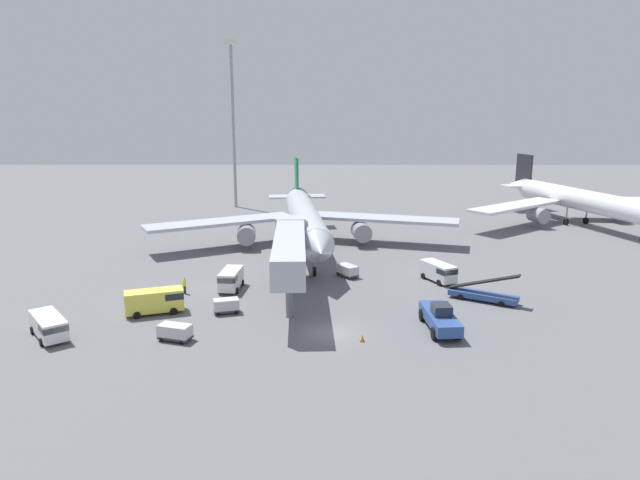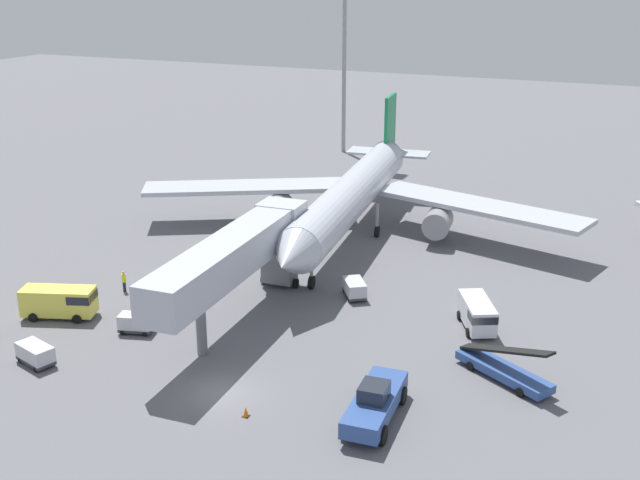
{
  "view_description": "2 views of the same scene",
  "coord_description": "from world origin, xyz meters",
  "px_view_note": "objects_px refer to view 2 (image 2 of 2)",
  "views": [
    {
      "loc": [
        -0.6,
        -46.7,
        19.19
      ],
      "look_at": [
        -1.14,
        23.49,
        2.89
      ],
      "focal_mm": 32.14,
      "sensor_mm": 36.0,
      "label": 1
    },
    {
      "loc": [
        22.5,
        -36.59,
        24.85
      ],
      "look_at": [
        -2.47,
        20.8,
        2.99
      ],
      "focal_mm": 44.11,
      "sensor_mm": 36.0,
      "label": 2
    }
  ],
  "objects_px": {
    "belt_loader_truck": "(504,368)",
    "airplane_at_gate": "(355,193)",
    "service_van_near_left": "(61,301)",
    "baggage_cart_outer_right": "(35,353)",
    "baggage_cart_mid_left": "(136,322)",
    "pushback_tug": "(375,403)",
    "jet_bridge": "(239,254)",
    "service_van_near_right": "(477,313)",
    "baggage_cart_far_left": "(355,288)",
    "ground_crew_worker_foreground": "(124,281)",
    "safety_cone_alpha": "(246,412)",
    "service_van_outer_left": "(182,280)"
  },
  "relations": [
    {
      "from": "service_van_near_left",
      "to": "ground_crew_worker_foreground",
      "type": "xyz_separation_m",
      "value": [
        1.3,
        5.85,
        -0.37
      ]
    },
    {
      "from": "belt_loader_truck",
      "to": "airplane_at_gate",
      "type": "bearing_deg",
      "value": 130.03
    },
    {
      "from": "airplane_at_gate",
      "to": "belt_loader_truck",
      "type": "relative_size",
      "value": 6.52
    },
    {
      "from": "service_van_near_left",
      "to": "baggage_cart_outer_right",
      "type": "distance_m",
      "value": 7.39
    },
    {
      "from": "airplane_at_gate",
      "to": "pushback_tug",
      "type": "distance_m",
      "value": 33.01
    },
    {
      "from": "baggage_cart_far_left",
      "to": "pushback_tug",
      "type": "bearing_deg",
      "value": -65.11
    },
    {
      "from": "safety_cone_alpha",
      "to": "pushback_tug",
      "type": "bearing_deg",
      "value": 20.87
    },
    {
      "from": "airplane_at_gate",
      "to": "belt_loader_truck",
      "type": "bearing_deg",
      "value": -49.97
    },
    {
      "from": "pushback_tug",
      "to": "ground_crew_worker_foreground",
      "type": "xyz_separation_m",
      "value": [
        -24.93,
        9.83,
        -0.19
      ]
    },
    {
      "from": "ground_crew_worker_foreground",
      "to": "safety_cone_alpha",
      "type": "xyz_separation_m",
      "value": [
        17.92,
        -12.5,
        -0.63
      ]
    },
    {
      "from": "belt_loader_truck",
      "to": "baggage_cart_mid_left",
      "type": "relative_size",
      "value": 2.59
    },
    {
      "from": "pushback_tug",
      "to": "ground_crew_worker_foreground",
      "type": "height_order",
      "value": "pushback_tug"
    },
    {
      "from": "service_van_near_left",
      "to": "safety_cone_alpha",
      "type": "bearing_deg",
      "value": -19.07
    },
    {
      "from": "pushback_tug",
      "to": "baggage_cart_far_left",
      "type": "relative_size",
      "value": 2.38
    },
    {
      "from": "airplane_at_gate",
      "to": "service_van_near_left",
      "type": "relative_size",
      "value": 7.72
    },
    {
      "from": "belt_loader_truck",
      "to": "baggage_cart_outer_right",
      "type": "relative_size",
      "value": 2.25
    },
    {
      "from": "service_van_near_right",
      "to": "service_van_near_left",
      "type": "xyz_separation_m",
      "value": [
        -28.92,
        -10.4,
        0.1
      ]
    },
    {
      "from": "baggage_cart_outer_right",
      "to": "safety_cone_alpha",
      "type": "bearing_deg",
      "value": -0.47
    },
    {
      "from": "baggage_cart_outer_right",
      "to": "baggage_cart_mid_left",
      "type": "distance_m",
      "value": 7.32
    },
    {
      "from": "service_van_outer_left",
      "to": "baggage_cart_outer_right",
      "type": "height_order",
      "value": "service_van_outer_left"
    },
    {
      "from": "pushback_tug",
      "to": "baggage_cart_outer_right",
      "type": "relative_size",
      "value": 2.34
    },
    {
      "from": "pushback_tug",
      "to": "baggage_cart_far_left",
      "type": "height_order",
      "value": "pushback_tug"
    },
    {
      "from": "pushback_tug",
      "to": "safety_cone_alpha",
      "type": "relative_size",
      "value": 11.36
    },
    {
      "from": "service_van_outer_left",
      "to": "baggage_cart_outer_right",
      "type": "bearing_deg",
      "value": -100.38
    },
    {
      "from": "jet_bridge",
      "to": "safety_cone_alpha",
      "type": "xyz_separation_m",
      "value": [
        6.72,
        -11.61,
        -4.9
      ]
    },
    {
      "from": "baggage_cart_outer_right",
      "to": "safety_cone_alpha",
      "type": "relative_size",
      "value": 4.85
    },
    {
      "from": "baggage_cart_mid_left",
      "to": "service_van_near_right",
      "type": "bearing_deg",
      "value": 24.91
    },
    {
      "from": "belt_loader_truck",
      "to": "safety_cone_alpha",
      "type": "bearing_deg",
      "value": -141.14
    },
    {
      "from": "jet_bridge",
      "to": "service_van_near_right",
      "type": "distance_m",
      "value": 17.74
    },
    {
      "from": "belt_loader_truck",
      "to": "ground_crew_worker_foreground",
      "type": "xyz_separation_m",
      "value": [
        -30.83,
        2.1,
        0.17
      ]
    },
    {
      "from": "airplane_at_gate",
      "to": "baggage_cart_outer_right",
      "type": "height_order",
      "value": "airplane_at_gate"
    },
    {
      "from": "service_van_near_left",
      "to": "safety_cone_alpha",
      "type": "distance_m",
      "value": 20.37
    },
    {
      "from": "service_van_near_left",
      "to": "safety_cone_alpha",
      "type": "height_order",
      "value": "service_van_near_left"
    },
    {
      "from": "belt_loader_truck",
      "to": "service_van_near_left",
      "type": "bearing_deg",
      "value": -173.34
    },
    {
      "from": "airplane_at_gate",
      "to": "baggage_cart_outer_right",
      "type": "bearing_deg",
      "value": -106.72
    },
    {
      "from": "belt_loader_truck",
      "to": "service_van_near_right",
      "type": "xyz_separation_m",
      "value": [
        -3.22,
        6.64,
        0.44
      ]
    },
    {
      "from": "ground_crew_worker_foreground",
      "to": "safety_cone_alpha",
      "type": "relative_size",
      "value": 2.86
    },
    {
      "from": "service_van_outer_left",
      "to": "baggage_cart_mid_left",
      "type": "height_order",
      "value": "service_van_outer_left"
    },
    {
      "from": "service_van_near_right",
      "to": "safety_cone_alpha",
      "type": "relative_size",
      "value": 8.11
    },
    {
      "from": "pushback_tug",
      "to": "baggage_cart_mid_left",
      "type": "xyz_separation_m",
      "value": [
        -19.58,
        4.03,
        -0.35
      ]
    },
    {
      "from": "jet_bridge",
      "to": "service_van_near_right",
      "type": "bearing_deg",
      "value": 18.31
    },
    {
      "from": "service_van_outer_left",
      "to": "baggage_cart_outer_right",
      "type": "relative_size",
      "value": 1.52
    },
    {
      "from": "service_van_outer_left",
      "to": "baggage_cart_mid_left",
      "type": "relative_size",
      "value": 1.75
    },
    {
      "from": "jet_bridge",
      "to": "ground_crew_worker_foreground",
      "type": "height_order",
      "value": "jet_bridge"
    },
    {
      "from": "baggage_cart_mid_left",
      "to": "ground_crew_worker_foreground",
      "type": "height_order",
      "value": "ground_crew_worker_foreground"
    },
    {
      "from": "baggage_cart_mid_left",
      "to": "airplane_at_gate",
      "type": "bearing_deg",
      "value": 75.81
    },
    {
      "from": "service_van_outer_left",
      "to": "baggage_cart_outer_right",
      "type": "xyz_separation_m",
      "value": [
        -2.51,
        -13.72,
        -0.46
      ]
    },
    {
      "from": "jet_bridge",
      "to": "baggage_cart_mid_left",
      "type": "distance_m",
      "value": 8.83
    },
    {
      "from": "airplane_at_gate",
      "to": "service_van_near_left",
      "type": "height_order",
      "value": "airplane_at_gate"
    },
    {
      "from": "baggage_cart_mid_left",
      "to": "ground_crew_worker_foreground",
      "type": "bearing_deg",
      "value": 132.74
    }
  ]
}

